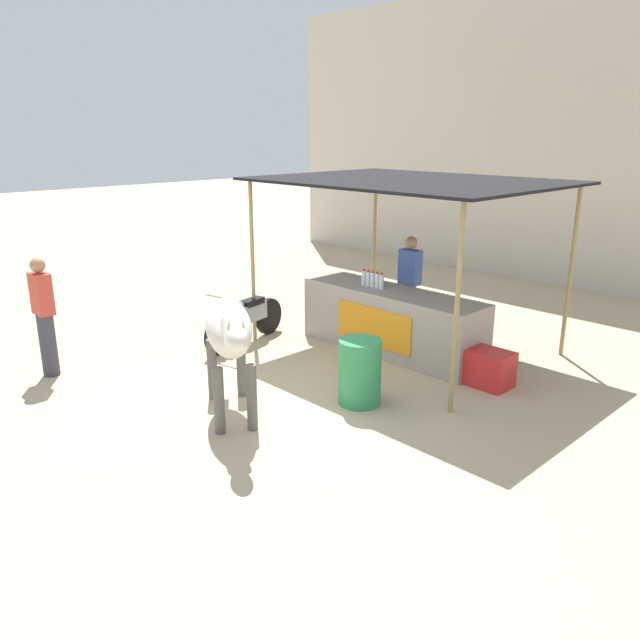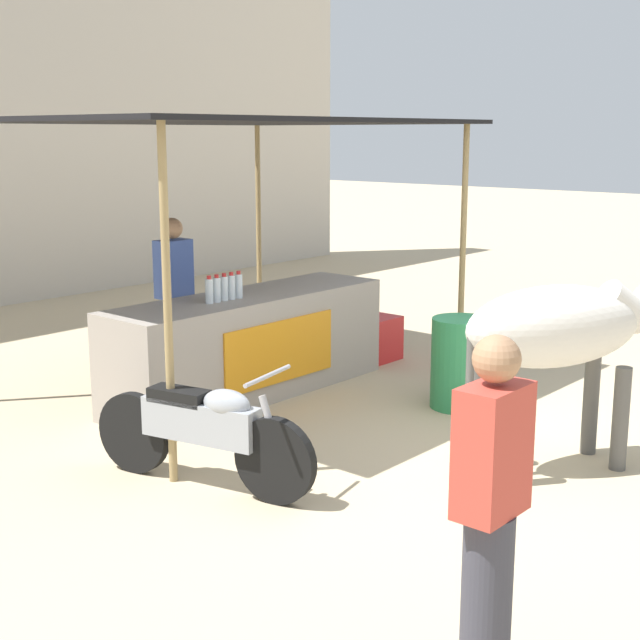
{
  "view_description": "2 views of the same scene",
  "coord_description": "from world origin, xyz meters",
  "px_view_note": "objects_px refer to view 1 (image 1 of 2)",
  "views": [
    {
      "loc": [
        5.74,
        -4.83,
        3.27
      ],
      "look_at": [
        -0.23,
        0.93,
        0.72
      ],
      "focal_mm": 35.0,
      "sensor_mm": 36.0,
      "label": 1
    },
    {
      "loc": [
        -5.73,
        -3.67,
        2.45
      ],
      "look_at": [
        -0.32,
        1.03,
        0.93
      ],
      "focal_mm": 50.0,
      "sensor_mm": 36.0,
      "label": 2
    }
  ],
  "objects_px": {
    "stall_counter": "(391,321)",
    "passerby_on_street": "(44,316)",
    "cooler_box": "(488,368)",
    "water_barrel": "(360,372)",
    "vendor_behind_counter": "(409,286)",
    "motorcycle_parked": "(244,318)",
    "cow": "(229,333)"
  },
  "relations": [
    {
      "from": "vendor_behind_counter",
      "to": "passerby_on_street",
      "type": "height_order",
      "value": "same"
    },
    {
      "from": "cooler_box",
      "to": "cow",
      "type": "relative_size",
      "value": 0.34
    },
    {
      "from": "cooler_box",
      "to": "water_barrel",
      "type": "relative_size",
      "value": 0.73
    },
    {
      "from": "stall_counter",
      "to": "cooler_box",
      "type": "bearing_deg",
      "value": -3.17
    },
    {
      "from": "cow",
      "to": "passerby_on_street",
      "type": "relative_size",
      "value": 1.06
    },
    {
      "from": "cooler_box",
      "to": "motorcycle_parked",
      "type": "bearing_deg",
      "value": -160.07
    },
    {
      "from": "cooler_box",
      "to": "vendor_behind_counter",
      "type": "bearing_deg",
      "value": 157.17
    },
    {
      "from": "stall_counter",
      "to": "cooler_box",
      "type": "xyz_separation_m",
      "value": [
        1.76,
        -0.1,
        -0.24
      ]
    },
    {
      "from": "water_barrel",
      "to": "passerby_on_street",
      "type": "distance_m",
      "value": 4.33
    },
    {
      "from": "motorcycle_parked",
      "to": "vendor_behind_counter",
      "type": "bearing_deg",
      "value": 54.07
    },
    {
      "from": "vendor_behind_counter",
      "to": "water_barrel",
      "type": "bearing_deg",
      "value": -63.92
    },
    {
      "from": "cow",
      "to": "cooler_box",
      "type": "bearing_deg",
      "value": 61.5
    },
    {
      "from": "cooler_box",
      "to": "cow",
      "type": "xyz_separation_m",
      "value": [
        -1.62,
        -2.98,
        0.79
      ]
    },
    {
      "from": "cow",
      "to": "passerby_on_street",
      "type": "height_order",
      "value": "passerby_on_street"
    },
    {
      "from": "water_barrel",
      "to": "passerby_on_street",
      "type": "bearing_deg",
      "value": -146.33
    },
    {
      "from": "water_barrel",
      "to": "cow",
      "type": "distance_m",
      "value": 1.69
    },
    {
      "from": "passerby_on_street",
      "to": "motorcycle_parked",
      "type": "bearing_deg",
      "value": 73.37
    },
    {
      "from": "stall_counter",
      "to": "cow",
      "type": "height_order",
      "value": "cow"
    },
    {
      "from": "stall_counter",
      "to": "motorcycle_parked",
      "type": "relative_size",
      "value": 1.69
    },
    {
      "from": "cow",
      "to": "motorcycle_parked",
      "type": "bearing_deg",
      "value": 139.35
    },
    {
      "from": "vendor_behind_counter",
      "to": "cow",
      "type": "distance_m",
      "value": 3.85
    },
    {
      "from": "water_barrel",
      "to": "passerby_on_street",
      "type": "relative_size",
      "value": 0.5
    },
    {
      "from": "water_barrel",
      "to": "cow",
      "type": "relative_size",
      "value": 0.47
    },
    {
      "from": "cooler_box",
      "to": "cow",
      "type": "height_order",
      "value": "cow"
    },
    {
      "from": "vendor_behind_counter",
      "to": "cooler_box",
      "type": "height_order",
      "value": "vendor_behind_counter"
    },
    {
      "from": "stall_counter",
      "to": "cooler_box",
      "type": "relative_size",
      "value": 5.0
    },
    {
      "from": "stall_counter",
      "to": "passerby_on_street",
      "type": "xyz_separation_m",
      "value": [
        -2.63,
        -4.12,
        0.37
      ]
    },
    {
      "from": "vendor_behind_counter",
      "to": "passerby_on_street",
      "type": "relative_size",
      "value": 1.0
    },
    {
      "from": "cow",
      "to": "passerby_on_street",
      "type": "distance_m",
      "value": 2.97
    },
    {
      "from": "stall_counter",
      "to": "passerby_on_street",
      "type": "relative_size",
      "value": 1.82
    },
    {
      "from": "motorcycle_parked",
      "to": "water_barrel",
      "type": "bearing_deg",
      "value": -6.97
    },
    {
      "from": "cooler_box",
      "to": "water_barrel",
      "type": "distance_m",
      "value": 1.83
    }
  ]
}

